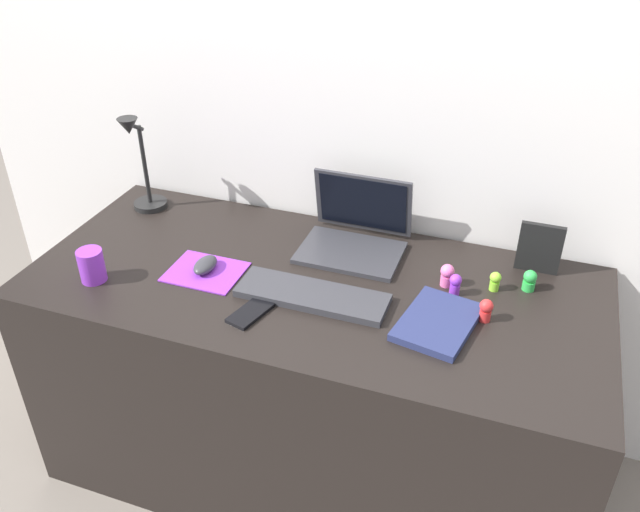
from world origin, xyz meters
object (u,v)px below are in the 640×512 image
keyboard (312,295)px  toy_figurine_purple (455,284)px  cell_phone (250,313)px  coffee_mug (92,266)px  toy_figurine_red (486,310)px  notebook_pad (438,322)px  toy_figurine_green (530,280)px  mouse (205,265)px  toy_figurine_pink (447,275)px  toy_figurine_lime (495,281)px  desk_lamp (141,167)px  laptop (356,230)px  picture_frame (540,248)px

keyboard → toy_figurine_purple: 0.39m
toy_figurine_purple → cell_phone: bearing=-151.1°
coffee_mug → toy_figurine_red: coffee_mug is taller
notebook_pad → toy_figurine_green: bearing=60.3°
mouse → notebook_pad: bearing=-1.9°
cell_phone → toy_figurine_pink: size_ratio=1.94×
cell_phone → toy_figurine_red: (0.58, 0.18, 0.03)m
cell_phone → toy_figurine_red: 0.60m
toy_figurine_green → toy_figurine_lime: (-0.09, -0.03, -0.00)m
toy_figurine_pink → desk_lamp: bearing=174.3°
toy_figurine_red → toy_figurine_lime: (0.01, 0.15, -0.00)m
desk_lamp → coffee_mug: (0.09, -0.41, -0.11)m
notebook_pad → toy_figurine_pink: size_ratio=3.63×
laptop → toy_figurine_lime: laptop is taller
laptop → coffee_mug: bearing=-146.5°
cell_phone → toy_figurine_purple: 0.55m
picture_frame → toy_figurine_pink: bearing=-145.1°
toy_figurine_red → toy_figurine_purple: (-0.09, 0.09, 0.00)m
toy_figurine_pink → mouse: bearing=-166.2°
desk_lamp → notebook_pad: 1.08m
laptop → toy_figurine_green: 0.52m
mouse → toy_figurine_red: (0.78, 0.04, 0.01)m
notebook_pad → desk_lamp: bearing=175.0°
desk_lamp → coffee_mug: 0.43m
laptop → desk_lamp: 0.73m
picture_frame → coffee_mug: (-1.16, -0.46, -0.03)m
picture_frame → toy_figurine_purple: 0.28m
desk_lamp → picture_frame: size_ratio=2.19×
coffee_mug → toy_figurine_purple: bearing=15.6°
keyboard → mouse: size_ratio=4.27×
mouse → toy_figurine_red: toy_figurine_red is taller
coffee_mug → toy_figurine_lime: 1.11m
toy_figurine_red → toy_figurine_purple: bearing=137.0°
picture_frame → coffee_mug: 1.25m
laptop → toy_figurine_lime: bearing=-12.4°
laptop → toy_figurine_pink: 0.32m
toy_figurine_red → toy_figurine_lime: 0.15m
toy_figurine_lime → toy_figurine_pink: bearing=-170.0°
toy_figurine_purple → desk_lamp: bearing=172.4°
cell_phone → desk_lamp: bearing=159.5°
toy_figurine_lime → keyboard: bearing=-155.7°
desk_lamp → toy_figurine_lime: bearing=-4.0°
coffee_mug → toy_figurine_red: bearing=9.8°
laptop → toy_figurine_lime: 0.44m
keyboard → picture_frame: 0.65m
keyboard → cell_phone: keyboard is taller
keyboard → toy_figurine_red: toy_figurine_red is taller
mouse → picture_frame: bearing=19.9°
cell_phone → desk_lamp: desk_lamp is taller
laptop → picture_frame: laptop is taller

